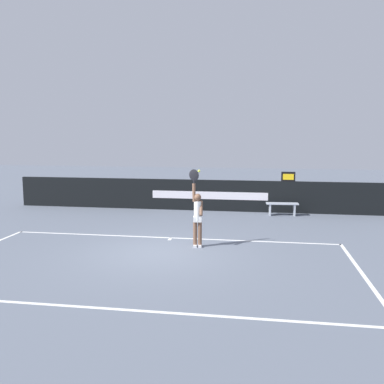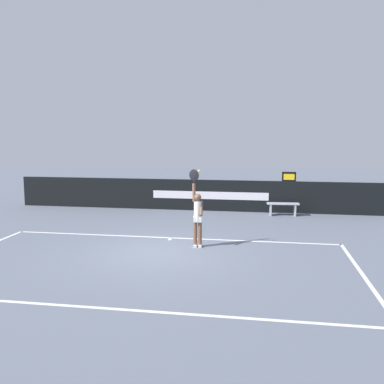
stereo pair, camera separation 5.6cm
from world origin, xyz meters
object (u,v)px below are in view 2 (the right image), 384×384
Objects in this scene: speed_display at (289,177)px; courtside_bench_near at (283,206)px; tennis_ball at (199,171)px; tennis_player at (197,215)px.

speed_display is 0.43× the size of courtside_bench_near.
tennis_ball reaches higher than courtside_bench_near.
tennis_player is at bearing -116.41° from speed_display.
tennis_player is 6.01m from courtside_bench_near.
tennis_ball is at bearing -115.28° from speed_display.
speed_display is 1.36m from courtside_bench_near.
tennis_player is 33.30× the size of tennis_ball.
tennis_ball is at bearing -115.83° from courtside_bench_near.
courtside_bench_near is (2.72, 5.33, -0.57)m from tennis_player.
tennis_ball is (-2.90, -6.15, 0.73)m from speed_display.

